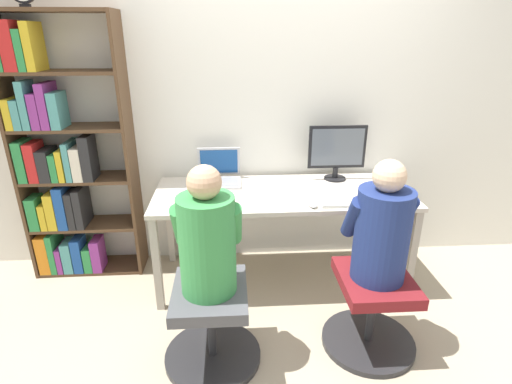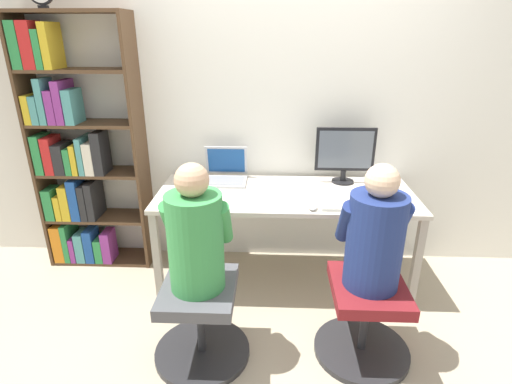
% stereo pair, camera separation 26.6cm
% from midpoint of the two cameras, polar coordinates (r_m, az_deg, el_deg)
% --- Properties ---
extents(ground_plane, '(14.00, 14.00, 0.00)m').
position_cam_midpoint_polar(ground_plane, '(2.93, 6.70, -16.26)').
color(ground_plane, tan).
extents(wall_back, '(10.00, 0.05, 2.60)m').
position_cam_midpoint_polar(wall_back, '(3.13, 6.81, 12.46)').
color(wall_back, silver).
rests_on(wall_back, ground_plane).
extents(desk, '(1.84, 0.72, 0.73)m').
position_cam_midpoint_polar(desk, '(2.90, 6.81, -1.44)').
color(desk, beige).
rests_on(desk, ground_plane).
extents(desktop_monitor, '(0.44, 0.17, 0.42)m').
position_cam_midpoint_polar(desktop_monitor, '(3.09, 15.04, 5.26)').
color(desktop_monitor, black).
rests_on(desktop_monitor, desk).
extents(laptop, '(0.33, 0.30, 0.25)m').
position_cam_midpoint_polar(laptop, '(3.07, -1.95, 2.48)').
color(laptop, '#B7B7BC').
rests_on(laptop, desk).
extents(keyboard, '(0.44, 0.13, 0.03)m').
position_cam_midpoint_polar(keyboard, '(2.71, 16.62, -2.09)').
color(keyboard, silver).
rests_on(keyboard, desk).
extents(computer_mouse_by_keyboard, '(0.06, 0.11, 0.04)m').
position_cam_midpoint_polar(computer_mouse_by_keyboard, '(2.64, 10.94, -2.09)').
color(computer_mouse_by_keyboard, silver).
rests_on(computer_mouse_by_keyboard, desk).
extents(office_chair_left, '(0.57, 0.57, 0.49)m').
position_cam_midpoint_polar(office_chair_left, '(2.56, 18.34, -16.81)').
color(office_chair_left, '#262628').
rests_on(office_chair_left, ground_plane).
extents(office_chair_right, '(0.57, 0.57, 0.49)m').
position_cam_midpoint_polar(office_chair_right, '(2.43, -4.69, -17.83)').
color(office_chair_right, '#262628').
rests_on(office_chair_right, ground_plane).
extents(person_at_monitor, '(0.37, 0.34, 0.71)m').
position_cam_midpoint_polar(person_at_monitor, '(2.27, 19.93, -5.85)').
color(person_at_monitor, navy).
rests_on(person_at_monitor, office_chair_left).
extents(person_at_laptop, '(0.37, 0.34, 0.72)m').
position_cam_midpoint_polar(person_at_laptop, '(2.13, -5.13, -6.26)').
color(person_at_laptop, '#388C47').
rests_on(person_at_laptop, office_chair_right).
extents(bookshelf, '(0.83, 0.29, 1.95)m').
position_cam_midpoint_polar(bookshelf, '(3.33, -22.33, 4.53)').
color(bookshelf, '#513823').
rests_on(bookshelf, ground_plane).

